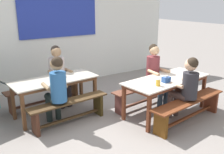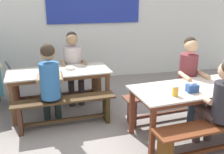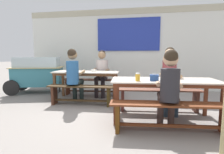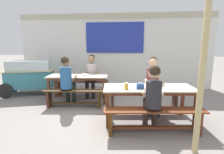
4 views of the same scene
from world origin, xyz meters
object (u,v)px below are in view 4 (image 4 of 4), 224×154
bench_near_front (154,117)px  soup_bowl (85,75)px  dining_table_near (149,90)px  person_near_front (153,94)px  bench_far_front (74,96)px  food_cart (30,75)px  bench_near_back (144,99)px  condiment_jar (126,86)px  bench_far_back (82,86)px  person_right_near_table (153,82)px  wooden_support_post (202,71)px  person_center_facing (91,73)px  dining_table_far (78,78)px  person_left_back_turned (67,78)px  tissue_box (140,86)px

bench_near_front → soup_bowl: soup_bowl is taller
dining_table_near → person_near_front: size_ratio=1.54×
bench_far_front → food_cart: (-1.82, 1.05, 0.32)m
bench_near_back → condiment_jar: (-0.40, -0.78, 0.50)m
bench_far_back → person_near_front: bearing=-47.9°
dining_table_near → person_right_near_table: person_right_near_table is taller
dining_table_near → bench_near_front: dining_table_near is taller
bench_far_front → wooden_support_post: wooden_support_post is taller
bench_far_front → person_center_facing: person_center_facing is taller
person_center_facing → food_cart: bearing=-179.9°
food_cart → dining_table_far: bearing=-15.9°
dining_table_far → bench_near_back: bearing=-19.1°
soup_bowl → person_center_facing: bearing=79.0°
person_left_back_turned → condiment_jar: size_ratio=9.82×
condiment_jar → tissue_box: bearing=15.8°
person_near_front → wooden_support_post: 1.01m
food_cart → condiment_jar: (3.19, -1.91, 0.17)m
person_near_front → soup_bowl: bearing=135.8°
dining_table_near → person_near_front: (0.03, -0.46, 0.06)m
wooden_support_post → soup_bowl: bearing=135.2°
soup_bowl → tissue_box: bearing=-42.5°
bench_far_front → bench_near_back: bearing=-2.8°
dining_table_far → person_left_back_turned: bearing=-106.2°
bench_far_back → condiment_jar: 2.49m
person_center_facing → person_right_near_table: size_ratio=0.97×
bench_far_back → bench_near_back: 2.20m
bench_near_front → person_right_near_table: bearing=86.2°
person_left_back_turned → person_near_front: bearing=-29.1°
person_center_facing → condiment_jar: bearing=-59.1°
food_cart → person_right_near_table: bearing=-17.4°
bench_near_back → person_right_near_table: bearing=-14.7°
bench_far_back → bench_near_back: size_ratio=0.96×
bench_far_front → dining_table_far: bearing=95.1°
person_center_facing → tissue_box: bearing=-52.2°
bench_far_front → person_near_front: (1.86, -1.09, 0.42)m
wooden_support_post → condiment_jar: bearing=142.2°
tissue_box → soup_bowl: (-1.51, 1.38, -0.03)m
food_cart → soup_bowl: 2.01m
condiment_jar → person_left_back_turned: bearing=149.5°
person_center_facing → wooden_support_post: 3.58m
person_right_near_table → tissue_box: 0.72m
person_left_back_turned → soup_bowl: person_left_back_turned is taller
dining_table_far → dining_table_near: size_ratio=0.89×
food_cart → tissue_box: size_ratio=12.99×
bench_near_front → person_right_near_table: person_right_near_table is taller
bench_near_back → bench_near_front: same height
bench_far_back → person_right_near_table: (2.06, -1.22, 0.44)m
bench_near_back → person_right_near_table: size_ratio=1.33×
dining_table_far → person_left_back_turned: person_left_back_turned is taller
dining_table_far → person_right_near_table: (2.01, -0.68, 0.09)m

